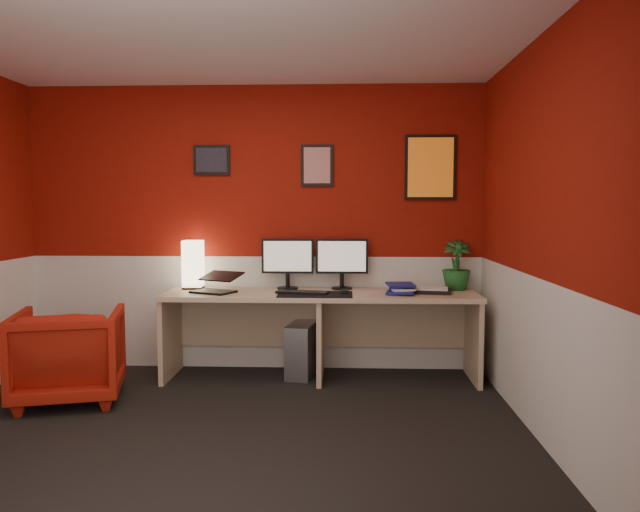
{
  "coord_description": "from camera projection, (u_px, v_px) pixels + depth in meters",
  "views": [
    {
      "loc": [
        0.8,
        -3.61,
        1.44
      ],
      "look_at": [
        0.6,
        1.21,
        1.05
      ],
      "focal_mm": 34.2,
      "sensor_mm": 36.0,
      "label": 1
    }
  ],
  "objects": [
    {
      "name": "ground",
      "position": [
        215.0,
        441.0,
        3.75
      ],
      "size": [
        4.0,
        3.5,
        0.01
      ],
      "primitive_type": "cube",
      "color": "black",
      "rests_on": "ground"
    },
    {
      "name": "ceiling",
      "position": [
        209.0,
        24.0,
        3.54
      ],
      "size": [
        4.0,
        3.5,
        0.01
      ],
      "primitive_type": "cube",
      "color": "white",
      "rests_on": "ground"
    },
    {
      "name": "wall_back",
      "position": [
        255.0,
        228.0,
        5.39
      ],
      "size": [
        4.0,
        0.01,
        2.5
      ],
      "primitive_type": "cube",
      "color": "maroon",
      "rests_on": "ground"
    },
    {
      "name": "wall_front",
      "position": [
        89.0,
        267.0,
        1.9
      ],
      "size": [
        4.0,
        0.01,
        2.5
      ],
      "primitive_type": "cube",
      "color": "maroon",
      "rests_on": "ground"
    },
    {
      "name": "wall_right",
      "position": [
        550.0,
        239.0,
        3.56
      ],
      "size": [
        0.01,
        3.5,
        2.5
      ],
      "primitive_type": "cube",
      "color": "maroon",
      "rests_on": "ground"
    },
    {
      "name": "wainscot_back",
      "position": [
        256.0,
        312.0,
        5.44
      ],
      "size": [
        4.0,
        0.01,
        1.0
      ],
      "primitive_type": "cube",
      "color": "silver",
      "rests_on": "ground"
    },
    {
      "name": "wainscot_front",
      "position": [
        97.0,
        498.0,
        1.97
      ],
      "size": [
        4.0,
        0.01,
        1.0
      ],
      "primitive_type": "cube",
      "color": "silver",
      "rests_on": "ground"
    },
    {
      "name": "wainscot_right",
      "position": [
        545.0,
        365.0,
        3.62
      ],
      "size": [
        0.01,
        3.5,
        1.0
      ],
      "primitive_type": "cube",
      "color": "silver",
      "rests_on": "ground"
    },
    {
      "name": "desk",
      "position": [
        320.0,
        336.0,
        5.09
      ],
      "size": [
        2.6,
        0.65,
        0.73
      ],
      "primitive_type": "cube",
      "color": "tan",
      "rests_on": "ground"
    },
    {
      "name": "shoji_lamp",
      "position": [
        193.0,
        266.0,
        5.27
      ],
      "size": [
        0.16,
        0.16,
        0.4
      ],
      "primitive_type": "cube",
      "color": "#FFE5B2",
      "rests_on": "desk"
    },
    {
      "name": "laptop",
      "position": [
        213.0,
        280.0,
        5.03
      ],
      "size": [
        0.4,
        0.35,
        0.22
      ],
      "primitive_type": "cube",
      "rotation": [
        0.0,
        0.0,
        -0.45
      ],
      "color": "black",
      "rests_on": "desk"
    },
    {
      "name": "monitor_left",
      "position": [
        288.0,
        256.0,
        5.25
      ],
      "size": [
        0.45,
        0.06,
        0.58
      ],
      "primitive_type": "cube",
      "color": "black",
      "rests_on": "desk"
    },
    {
      "name": "monitor_right",
      "position": [
        342.0,
        256.0,
        5.24
      ],
      "size": [
        0.45,
        0.06,
        0.58
      ],
      "primitive_type": "cube",
      "color": "black",
      "rests_on": "desk"
    },
    {
      "name": "desk_mat",
      "position": [
        315.0,
        294.0,
        4.93
      ],
      "size": [
        0.6,
        0.38,
        0.01
      ],
      "primitive_type": "cube",
      "color": "black",
      "rests_on": "desk"
    },
    {
      "name": "keyboard",
      "position": [
        302.0,
        292.0,
        4.97
      ],
      "size": [
        0.44,
        0.22,
        0.02
      ],
      "primitive_type": "cube",
      "rotation": [
        0.0,
        0.0,
        -0.19
      ],
      "color": "black",
      "rests_on": "desk_mat"
    },
    {
      "name": "mouse",
      "position": [
        345.0,
        292.0,
        4.96
      ],
      "size": [
        0.06,
        0.1,
        0.03
      ],
      "primitive_type": "cube",
      "rotation": [
        0.0,
        0.0,
        0.03
      ],
      "color": "black",
      "rests_on": "desk_mat"
    },
    {
      "name": "book_bottom",
      "position": [
        387.0,
        292.0,
        5.01
      ],
      "size": [
        0.28,
        0.34,
        0.03
      ],
      "primitive_type": "imported",
      "rotation": [
        0.0,
        0.0,
        -0.18
      ],
      "color": "navy",
      "rests_on": "desk"
    },
    {
      "name": "book_middle",
      "position": [
        391.0,
        288.0,
        5.02
      ],
      "size": [
        0.21,
        0.28,
        0.02
      ],
      "primitive_type": "imported",
      "rotation": [
        0.0,
        0.0,
        -0.05
      ],
      "color": "silver",
      "rests_on": "book_bottom"
    },
    {
      "name": "book_top",
      "position": [
        387.0,
        285.0,
        5.02
      ],
      "size": [
        0.24,
        0.31,
        0.03
      ],
      "primitive_type": "imported",
      "rotation": [
        0.0,
        0.0,
        0.06
      ],
      "color": "navy",
      "rests_on": "book_middle"
    },
    {
      "name": "zen_tray",
      "position": [
        429.0,
        291.0,
        5.04
      ],
      "size": [
        0.39,
        0.31,
        0.03
      ],
      "primitive_type": "cube",
      "rotation": [
        0.0,
        0.0,
        -0.18
      ],
      "color": "black",
      "rests_on": "desk"
    },
    {
      "name": "potted_plant",
      "position": [
        456.0,
        265.0,
        5.21
      ],
      "size": [
        0.24,
        0.24,
        0.42
      ],
      "primitive_type": "imported",
      "rotation": [
        0.0,
        0.0,
        -0.02
      ],
      "color": "#19591E",
      "rests_on": "desk"
    },
    {
      "name": "pc_tower",
      "position": [
        302.0,
        349.0,
        5.2
      ],
      "size": [
        0.27,
        0.48,
        0.45
      ],
      "primitive_type": "cube",
      "rotation": [
        0.0,
        0.0,
        -0.16
      ],
      "color": "#99999E",
      "rests_on": "ground"
    },
    {
      "name": "armchair",
      "position": [
        69.0,
        355.0,
        4.51
      ],
      "size": [
        0.91,
        0.93,
        0.69
      ],
      "primitive_type": "imported",
      "rotation": [
        0.0,
        0.0,
        3.41
      ],
      "color": "#A51A0B",
      "rests_on": "ground"
    },
    {
      "name": "art_left",
      "position": [
        212.0,
        160.0,
        5.34
      ],
      "size": [
        0.32,
        0.02,
        0.26
      ],
      "primitive_type": "cube",
      "color": "black",
      "rests_on": "wall_back"
    },
    {
      "name": "art_center",
      "position": [
        317.0,
        165.0,
        5.31
      ],
      "size": [
        0.28,
        0.02,
        0.36
      ],
      "primitive_type": "cube",
      "color": "red",
      "rests_on": "wall_back"
    },
    {
      "name": "art_right",
      "position": [
        430.0,
        167.0,
        5.27
      ],
      "size": [
        0.44,
        0.02,
        0.56
      ],
      "primitive_type": "cube",
      "color": "orange",
      "rests_on": "wall_back"
    }
  ]
}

